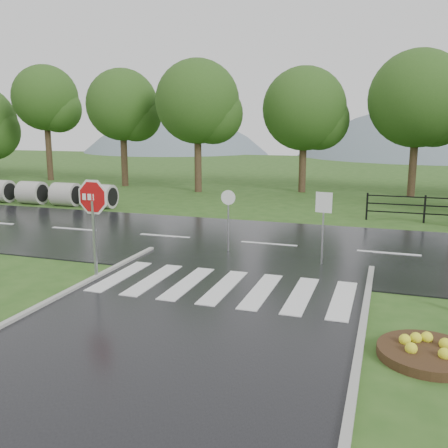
% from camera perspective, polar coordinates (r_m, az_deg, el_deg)
% --- Properties ---
extents(ground, '(120.00, 120.00, 0.00)m').
position_cam_1_polar(ground, '(8.74, -11.05, -17.41)').
color(ground, '#2D531B').
rests_on(ground, ground).
extents(main_road, '(90.00, 8.00, 0.04)m').
position_cam_1_polar(main_road, '(17.57, 5.14, -2.42)').
color(main_road, black).
rests_on(main_road, ground).
extents(crosswalk, '(6.50, 2.80, 0.02)m').
position_cam_1_polar(crosswalk, '(12.92, -0.06, -7.20)').
color(crosswalk, silver).
rests_on(crosswalk, ground).
extents(hills, '(102.00, 48.00, 48.00)m').
position_cam_1_polar(hills, '(74.28, 17.54, -4.55)').
color(hills, slate).
rests_on(hills, ground).
extents(treeline, '(83.20, 5.20, 10.00)m').
position_cam_1_polar(treeline, '(31.03, 12.98, 3.36)').
color(treeline, '#244916').
rests_on(treeline, ground).
extents(culvert_pipes, '(9.70, 1.20, 1.20)m').
position_cam_1_polar(culvert_pipes, '(28.31, -21.07, 3.36)').
color(culvert_pipes, '#9E9B93').
rests_on(culvert_pipes, ground).
extents(stop_sign, '(1.29, 0.16, 2.91)m').
position_cam_1_polar(stop_sign, '(13.77, -14.76, 1.96)').
color(stop_sign, '#939399').
rests_on(stop_sign, ground).
extents(flower_bed, '(1.79, 1.79, 0.36)m').
position_cam_1_polar(flower_bed, '(10.01, 22.27, -13.34)').
color(flower_bed, '#332111').
rests_on(flower_bed, ground).
extents(reg_sign_small, '(0.49, 0.10, 2.22)m').
position_cam_1_polar(reg_sign_small, '(14.93, 11.30, 1.09)').
color(reg_sign_small, '#939399').
rests_on(reg_sign_small, ground).
extents(reg_sign_round, '(0.48, 0.06, 2.07)m').
position_cam_1_polar(reg_sign_round, '(16.26, 0.49, 1.29)').
color(reg_sign_round, '#939399').
rests_on(reg_sign_round, ground).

